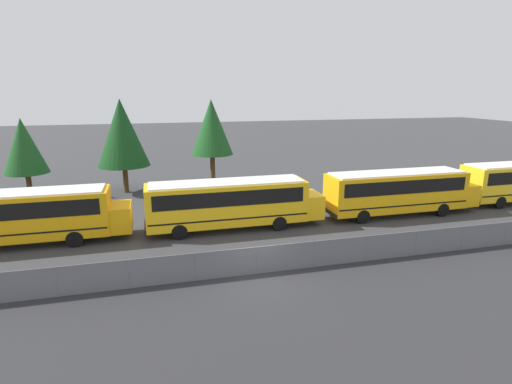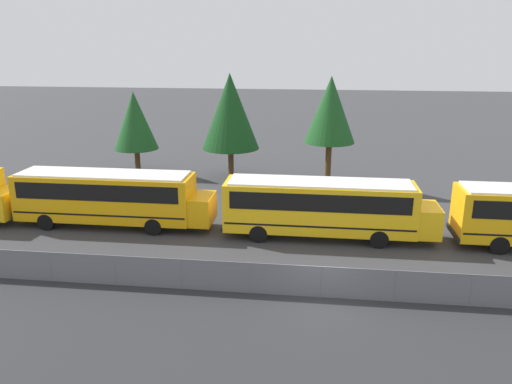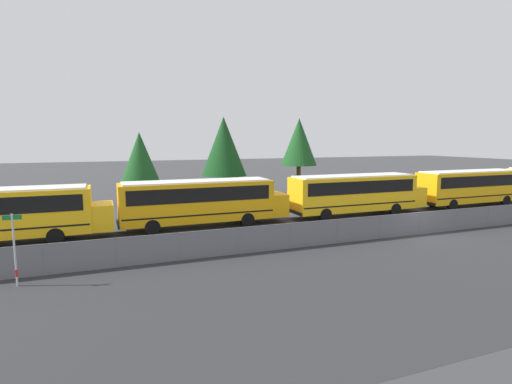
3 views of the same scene
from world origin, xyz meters
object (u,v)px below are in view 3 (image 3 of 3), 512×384
school_bus_2 (201,199)px  tree_1 (140,157)px  tree_0 (299,142)px  school_bus_4 (472,185)px  school_bus_3 (356,191)px  tree_2 (224,146)px  street_sign (14,248)px

school_bus_2 → tree_1: (-2.86, 12.49, 2.45)m
tree_0 → school_bus_4: bearing=-41.6°
school_bus_3 → school_bus_4: size_ratio=1.00×
tree_1 → school_bus_4: bearing=-24.8°
school_bus_2 → tree_2: 13.32m
street_sign → tree_1: size_ratio=0.45×
school_bus_4 → tree_1: size_ratio=1.74×
school_bus_3 → school_bus_4: same height
street_sign → tree_0: size_ratio=0.37×
school_bus_4 → street_sign: bearing=-167.1°
tree_2 → school_bus_3: bearing=-58.9°
school_bus_2 → tree_0: 17.01m
school_bus_4 → tree_2: 23.51m
school_bus_3 → tree_0: 11.39m
street_sign → tree_1: (6.99, 20.84, 2.77)m
school_bus_3 → street_sign: bearing=-160.3°
tree_1 → tree_2: 8.17m
street_sign → tree_2: (15.07, 20.12, 3.75)m
tree_0 → school_bus_2: bearing=-141.3°
school_bus_3 → street_sign: size_ratio=3.87×
tree_0 → tree_1: bearing=172.4°
tree_0 → tree_1: tree_0 is taller
tree_0 → tree_2: 7.85m
school_bus_4 → tree_1: bearing=155.2°
street_sign → tree_2: tree_2 is taller
street_sign → tree_1: bearing=71.4°
school_bus_3 → tree_2: tree_2 is taller
school_bus_3 → school_bus_4: (12.53, -0.05, 0.00)m
school_bus_2 → school_bus_4: bearing=-0.9°
school_bus_2 → school_bus_3: size_ratio=1.00×
school_bus_4 → tree_0: 16.66m
school_bus_3 → school_bus_4: 12.53m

